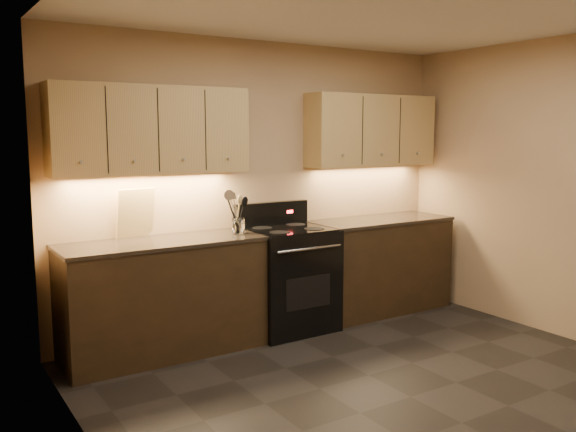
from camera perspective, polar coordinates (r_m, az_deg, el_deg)
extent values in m
plane|color=black|center=(4.40, 11.43, -16.26)|extent=(4.00, 4.00, 0.00)
plane|color=silver|center=(4.10, 12.47, 19.15)|extent=(4.00, 4.00, 0.00)
cube|color=tan|center=(5.64, -2.46, 2.92)|extent=(4.00, 0.04, 2.60)
cube|color=tan|center=(3.01, -16.35, -1.72)|extent=(0.04, 4.00, 2.60)
cube|color=black|center=(5.05, -11.59, -7.63)|extent=(1.60, 0.60, 0.90)
cube|color=#342B21|center=(4.95, -11.74, -2.43)|extent=(1.62, 0.62, 0.03)
cube|color=black|center=(6.21, 8.49, -4.64)|extent=(1.44, 0.60, 0.90)
cube|color=#342B21|center=(6.13, 8.58, -0.39)|extent=(1.46, 0.62, 0.03)
cube|color=black|center=(5.54, 0.01, -5.97)|extent=(0.76, 0.65, 0.92)
cube|color=black|center=(5.45, 0.01, -1.22)|extent=(0.70, 0.60, 0.01)
cube|color=black|center=(5.68, -1.54, 0.21)|extent=(0.76, 0.07, 0.22)
cube|color=red|center=(5.74, 0.18, 0.41)|extent=(0.06, 0.00, 0.03)
cylinder|color=silver|center=(5.19, 2.03, -3.08)|extent=(0.65, 0.02, 0.02)
cube|color=black|center=(5.29, 1.93, -7.16)|extent=(0.46, 0.00, 0.28)
cylinder|color=black|center=(5.23, -0.77, -1.53)|extent=(0.18, 0.18, 0.00)
cylinder|color=black|center=(5.43, 2.46, -1.19)|extent=(0.18, 0.18, 0.00)
cylinder|color=black|center=(5.48, -2.42, -1.10)|extent=(0.18, 0.18, 0.00)
cylinder|color=black|center=(5.67, 0.72, -0.79)|extent=(0.18, 0.18, 0.00)
cube|color=tan|center=(5.01, -12.64, 7.84)|extent=(1.60, 0.30, 0.70)
cube|color=tan|center=(6.18, 7.82, 7.92)|extent=(1.44, 0.30, 0.70)
cube|color=#B2B5BA|center=(5.13, -15.07, 0.14)|extent=(0.08, 0.01, 0.12)
cylinder|color=white|center=(5.20, -4.67, -0.88)|extent=(0.12, 0.12, 0.14)
cylinder|color=white|center=(5.20, -4.66, -1.54)|extent=(0.11, 0.11, 0.02)
cube|color=tan|center=(5.12, -14.08, 0.27)|extent=(0.33, 0.14, 0.40)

